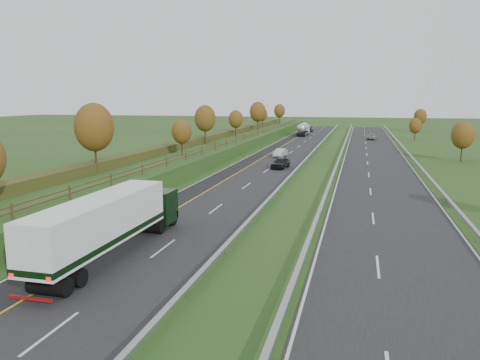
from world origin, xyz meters
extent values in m
plane|color=#254719|center=(8.00, 55.00, 0.00)|extent=(400.00, 400.00, 0.00)
cube|color=black|center=(0.00, 60.00, 0.02)|extent=(10.50, 200.00, 0.04)
cube|color=black|center=(16.50, 60.00, 0.02)|extent=(10.50, 200.00, 0.04)
cube|color=black|center=(-3.75, 60.00, 0.02)|extent=(3.00, 200.00, 0.04)
cube|color=silver|center=(-5.05, 60.00, 0.05)|extent=(0.15, 200.00, 0.01)
cube|color=gold|center=(-2.25, 60.00, 0.05)|extent=(0.15, 200.00, 0.01)
cube|color=silver|center=(5.05, 60.00, 0.05)|extent=(0.15, 200.00, 0.01)
cube|color=silver|center=(11.45, 60.00, 0.05)|extent=(0.15, 200.00, 0.01)
cube|color=silver|center=(21.55, 60.00, 0.05)|extent=(0.15, 200.00, 0.01)
cube|color=silver|center=(1.25, -1.00, 0.05)|extent=(0.15, 4.00, 0.01)
cube|color=silver|center=(1.25, 11.00, 0.05)|extent=(0.15, 4.00, 0.01)
cube|color=silver|center=(15.25, 11.00, 0.05)|extent=(0.15, 4.00, 0.01)
cube|color=silver|center=(1.25, 23.00, 0.05)|extent=(0.15, 4.00, 0.01)
cube|color=silver|center=(15.25, 23.00, 0.05)|extent=(0.15, 4.00, 0.01)
cube|color=silver|center=(1.25, 35.00, 0.05)|extent=(0.15, 4.00, 0.01)
cube|color=silver|center=(15.25, 35.00, 0.05)|extent=(0.15, 4.00, 0.01)
cube|color=silver|center=(1.25, 47.00, 0.05)|extent=(0.15, 4.00, 0.01)
cube|color=silver|center=(15.25, 47.00, 0.05)|extent=(0.15, 4.00, 0.01)
cube|color=silver|center=(1.25, 59.00, 0.05)|extent=(0.15, 4.00, 0.01)
cube|color=silver|center=(15.25, 59.00, 0.05)|extent=(0.15, 4.00, 0.01)
cube|color=silver|center=(1.25, 71.00, 0.05)|extent=(0.15, 4.00, 0.01)
cube|color=silver|center=(15.25, 71.00, 0.05)|extent=(0.15, 4.00, 0.01)
cube|color=silver|center=(1.25, 83.00, 0.05)|extent=(0.15, 4.00, 0.01)
cube|color=silver|center=(15.25, 83.00, 0.05)|extent=(0.15, 4.00, 0.01)
cube|color=silver|center=(1.25, 95.00, 0.05)|extent=(0.15, 4.00, 0.01)
cube|color=silver|center=(15.25, 95.00, 0.05)|extent=(0.15, 4.00, 0.01)
cube|color=silver|center=(1.25, 107.00, 0.05)|extent=(0.15, 4.00, 0.01)
cube|color=silver|center=(15.25, 107.00, 0.05)|extent=(0.15, 4.00, 0.01)
cube|color=silver|center=(1.25, 119.00, 0.05)|extent=(0.15, 4.00, 0.01)
cube|color=silver|center=(15.25, 119.00, 0.05)|extent=(0.15, 4.00, 0.01)
cube|color=silver|center=(1.25, 131.00, 0.05)|extent=(0.15, 4.00, 0.01)
cube|color=silver|center=(15.25, 131.00, 0.05)|extent=(0.15, 4.00, 0.01)
cube|color=silver|center=(1.25, 143.00, 0.05)|extent=(0.15, 4.00, 0.01)
cube|color=silver|center=(15.25, 143.00, 0.05)|extent=(0.15, 4.00, 0.01)
cube|color=silver|center=(1.25, 155.00, 0.05)|extent=(0.15, 4.00, 0.01)
cube|color=silver|center=(15.25, 155.00, 0.05)|extent=(0.15, 4.00, 0.01)
cube|color=#254719|center=(-13.00, 60.00, 1.00)|extent=(12.00, 200.00, 2.00)
cube|color=#333B18|center=(-15.00, 60.00, 2.55)|extent=(2.20, 180.00, 1.10)
cube|color=#422B19|center=(-8.50, 60.00, 2.55)|extent=(0.08, 184.00, 0.10)
cube|color=#422B19|center=(-8.50, 60.00, 2.95)|extent=(0.08, 184.00, 0.10)
cube|color=#422B19|center=(-8.50, 8.50, 2.60)|extent=(0.12, 0.12, 1.20)
cube|color=#422B19|center=(-8.50, 15.00, 2.60)|extent=(0.12, 0.12, 1.20)
cube|color=#422B19|center=(-8.50, 21.50, 2.60)|extent=(0.12, 0.12, 1.20)
cube|color=#422B19|center=(-8.50, 28.00, 2.60)|extent=(0.12, 0.12, 1.20)
cube|color=#422B19|center=(-8.50, 34.50, 2.60)|extent=(0.12, 0.12, 1.20)
cube|color=#422B19|center=(-8.50, 41.00, 2.60)|extent=(0.12, 0.12, 1.20)
cube|color=#422B19|center=(-8.50, 47.50, 2.60)|extent=(0.12, 0.12, 1.20)
cube|color=#422B19|center=(-8.50, 54.00, 2.60)|extent=(0.12, 0.12, 1.20)
cube|color=#422B19|center=(-8.50, 60.50, 2.60)|extent=(0.12, 0.12, 1.20)
cube|color=#422B19|center=(-8.50, 67.00, 2.60)|extent=(0.12, 0.12, 1.20)
cube|color=#422B19|center=(-8.50, 73.50, 2.60)|extent=(0.12, 0.12, 1.20)
cube|color=#422B19|center=(-8.50, 80.00, 2.60)|extent=(0.12, 0.12, 1.20)
cube|color=#422B19|center=(-8.50, 86.50, 2.60)|extent=(0.12, 0.12, 1.20)
cube|color=#422B19|center=(-8.50, 93.00, 2.60)|extent=(0.12, 0.12, 1.20)
cube|color=#422B19|center=(-8.50, 99.50, 2.60)|extent=(0.12, 0.12, 1.20)
cube|color=#422B19|center=(-8.50, 106.00, 2.60)|extent=(0.12, 0.12, 1.20)
cube|color=#422B19|center=(-8.50, 112.50, 2.60)|extent=(0.12, 0.12, 1.20)
cube|color=#422B19|center=(-8.50, 119.00, 2.60)|extent=(0.12, 0.12, 1.20)
cube|color=#422B19|center=(-8.50, 125.50, 2.60)|extent=(0.12, 0.12, 1.20)
cube|color=#422B19|center=(-8.50, 132.00, 2.60)|extent=(0.12, 0.12, 1.20)
cube|color=#422B19|center=(-8.50, 138.50, 2.60)|extent=(0.12, 0.12, 1.20)
cube|color=#422B19|center=(-8.50, 145.00, 2.60)|extent=(0.12, 0.12, 1.20)
cube|color=#422B19|center=(-8.50, 151.50, 2.60)|extent=(0.12, 0.12, 1.20)
cube|color=#93969B|center=(5.70, 60.00, 0.62)|extent=(0.32, 200.00, 0.18)
cube|color=#93969B|center=(5.70, 4.00, 0.28)|extent=(0.10, 0.14, 0.56)
cube|color=#93969B|center=(5.70, 11.00, 0.28)|extent=(0.10, 0.14, 0.56)
cube|color=#93969B|center=(5.70, 18.00, 0.28)|extent=(0.10, 0.14, 0.56)
cube|color=#93969B|center=(5.70, 25.00, 0.28)|extent=(0.10, 0.14, 0.56)
cube|color=#93969B|center=(5.70, 32.00, 0.28)|extent=(0.10, 0.14, 0.56)
cube|color=#93969B|center=(5.70, 39.00, 0.28)|extent=(0.10, 0.14, 0.56)
cube|color=#93969B|center=(5.70, 46.00, 0.28)|extent=(0.10, 0.14, 0.56)
cube|color=#93969B|center=(5.70, 53.00, 0.28)|extent=(0.10, 0.14, 0.56)
cube|color=#93969B|center=(5.70, 60.00, 0.28)|extent=(0.10, 0.14, 0.56)
cube|color=#93969B|center=(5.70, 67.00, 0.28)|extent=(0.10, 0.14, 0.56)
cube|color=#93969B|center=(5.70, 74.00, 0.28)|extent=(0.10, 0.14, 0.56)
cube|color=#93969B|center=(5.70, 81.00, 0.28)|extent=(0.10, 0.14, 0.56)
cube|color=#93969B|center=(5.70, 88.00, 0.28)|extent=(0.10, 0.14, 0.56)
cube|color=#93969B|center=(5.70, 95.00, 0.28)|extent=(0.10, 0.14, 0.56)
cube|color=#93969B|center=(5.70, 102.00, 0.28)|extent=(0.10, 0.14, 0.56)
cube|color=#93969B|center=(5.70, 109.00, 0.28)|extent=(0.10, 0.14, 0.56)
cube|color=#93969B|center=(5.70, 116.00, 0.28)|extent=(0.10, 0.14, 0.56)
cube|color=#93969B|center=(5.70, 123.00, 0.28)|extent=(0.10, 0.14, 0.56)
cube|color=#93969B|center=(5.70, 130.00, 0.28)|extent=(0.10, 0.14, 0.56)
cube|color=#93969B|center=(5.70, 137.00, 0.28)|extent=(0.10, 0.14, 0.56)
cube|color=#93969B|center=(5.70, 144.00, 0.28)|extent=(0.10, 0.14, 0.56)
cube|color=#93969B|center=(5.70, 151.00, 0.28)|extent=(0.10, 0.14, 0.56)
cube|color=#93969B|center=(5.70, 158.00, 0.28)|extent=(0.10, 0.14, 0.56)
cube|color=#93969B|center=(10.80, 60.00, 0.62)|extent=(0.32, 200.00, 0.18)
cube|color=#93969B|center=(10.80, 4.00, 0.28)|extent=(0.10, 0.14, 0.56)
cube|color=#93969B|center=(10.80, 11.00, 0.28)|extent=(0.10, 0.14, 0.56)
cube|color=#93969B|center=(10.80, 18.00, 0.28)|extent=(0.10, 0.14, 0.56)
cube|color=#93969B|center=(10.80, 25.00, 0.28)|extent=(0.10, 0.14, 0.56)
cube|color=#93969B|center=(10.80, 32.00, 0.28)|extent=(0.10, 0.14, 0.56)
cube|color=#93969B|center=(10.80, 39.00, 0.28)|extent=(0.10, 0.14, 0.56)
cube|color=#93969B|center=(10.80, 46.00, 0.28)|extent=(0.10, 0.14, 0.56)
cube|color=#93969B|center=(10.80, 53.00, 0.28)|extent=(0.10, 0.14, 0.56)
cube|color=#93969B|center=(10.80, 60.00, 0.28)|extent=(0.10, 0.14, 0.56)
cube|color=#93969B|center=(10.80, 67.00, 0.28)|extent=(0.10, 0.14, 0.56)
cube|color=#93969B|center=(10.80, 74.00, 0.28)|extent=(0.10, 0.14, 0.56)
cube|color=#93969B|center=(10.80, 81.00, 0.28)|extent=(0.10, 0.14, 0.56)
cube|color=#93969B|center=(10.80, 88.00, 0.28)|extent=(0.10, 0.14, 0.56)
cube|color=#93969B|center=(10.80, 95.00, 0.28)|extent=(0.10, 0.14, 0.56)
cube|color=#93969B|center=(10.80, 102.00, 0.28)|extent=(0.10, 0.14, 0.56)
cube|color=#93969B|center=(10.80, 109.00, 0.28)|extent=(0.10, 0.14, 0.56)
cube|color=#93969B|center=(10.80, 116.00, 0.28)|extent=(0.10, 0.14, 0.56)
cube|color=#93969B|center=(10.80, 123.00, 0.28)|extent=(0.10, 0.14, 0.56)
cube|color=#93969B|center=(10.80, 130.00, 0.28)|extent=(0.10, 0.14, 0.56)
cube|color=#93969B|center=(10.80, 137.00, 0.28)|extent=(0.10, 0.14, 0.56)
cube|color=#93969B|center=(10.80, 144.00, 0.28)|extent=(0.10, 0.14, 0.56)
cube|color=#93969B|center=(10.80, 151.00, 0.28)|extent=(0.10, 0.14, 0.56)
cube|color=#93969B|center=(10.80, 158.00, 0.28)|extent=(0.10, 0.14, 0.56)
cube|color=#93969B|center=(22.30, 60.00, 0.62)|extent=(0.32, 200.00, 0.18)
cube|color=#93969B|center=(22.30, 18.00, 0.28)|extent=(0.10, 0.14, 0.56)
cube|color=#93969B|center=(22.30, 32.00, 0.28)|extent=(0.10, 0.14, 0.56)
cube|color=#93969B|center=(22.30, 46.00, 0.28)|extent=(0.10, 0.14, 0.56)
cube|color=#93969B|center=(22.30, 60.00, 0.28)|extent=(0.10, 0.14, 0.56)
cube|color=#93969B|center=(22.30, 74.00, 0.28)|extent=(0.10, 0.14, 0.56)
cube|color=#93969B|center=(22.30, 88.00, 0.28)|extent=(0.10, 0.14, 0.56)
cube|color=#93969B|center=(22.30, 102.00, 0.28)|extent=(0.10, 0.14, 0.56)
cube|color=#93969B|center=(22.30, 116.00, 0.28)|extent=(0.10, 0.14, 0.56)
cube|color=#93969B|center=(22.30, 130.00, 0.28)|extent=(0.10, 0.14, 0.56)
cube|color=#93969B|center=(22.30, 144.00, 0.28)|extent=(0.10, 0.14, 0.56)
cube|color=#93969B|center=(22.30, 158.00, 0.28)|extent=(0.10, 0.14, 0.56)
cylinder|color=#2D2116|center=(-14.00, 28.00, 3.58)|extent=(0.24, 0.24, 3.15)
ellipsoid|color=#573813|center=(-14.00, 28.00, 7.04)|extent=(4.20, 4.20, 5.25)
cylinder|color=#2D2116|center=(-11.00, 46.00, 3.08)|extent=(0.24, 0.24, 2.16)
ellipsoid|color=#573813|center=(-11.00, 46.00, 5.46)|extent=(2.88, 2.88, 3.60)
cylinder|color=#2D2116|center=(-13.50, 64.00, 3.44)|extent=(0.24, 0.24, 2.88)
ellipsoid|color=#573813|center=(-13.50, 64.00, 6.61)|extent=(3.84, 3.84, 4.80)
cylinder|color=#2D2116|center=(-12.50, 82.00, 3.17)|extent=(0.24, 0.24, 2.34)
ellipsoid|color=#573813|center=(-12.50, 82.00, 5.74)|extent=(3.12, 3.12, 3.90)
cylinder|color=#2D2116|center=(-11.50, 100.00, 3.53)|extent=(0.24, 0.24, 3.06)
ellipsoid|color=#573813|center=(-11.50, 100.00, 6.90)|extent=(4.08, 4.08, 5.10)
cylinder|color=#2D2116|center=(-14.00, 118.00, 3.12)|extent=(0.24, 0.24, 2.25)
ellipsoid|color=#573813|center=(-14.00, 118.00, 5.60)|extent=(3.00, 3.00, 3.75)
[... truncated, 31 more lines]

